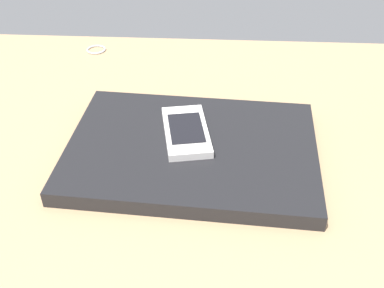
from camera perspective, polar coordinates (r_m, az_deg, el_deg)
desk_surface at (r=59.69cm, az=-9.38°, el=-4.97°), size 120.00×80.00×3.00cm
laptop_closed at (r=60.26cm, az=-0.00°, el=-0.73°), size 32.99×24.42×2.06cm
cell_phone_on_laptop at (r=60.84cm, az=-0.72°, el=1.56°), size 7.41×11.56×1.17cm
key_ring at (r=88.58cm, az=-11.62°, el=11.23°), size 3.50×3.50×0.36cm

